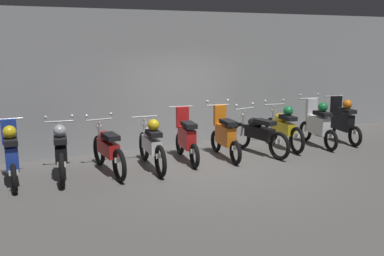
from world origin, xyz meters
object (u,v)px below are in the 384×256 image
(motorbike_slot_1, at_px, (61,151))
(motorbike_slot_9, at_px, (342,120))
(motorbike_slot_6, at_px, (259,133))
(motorbike_slot_7, at_px, (284,127))
(motorbike_slot_8, at_px, (318,124))
(motorbike_slot_5, at_px, (225,135))
(motorbike_slot_3, at_px, (151,144))
(motorbike_slot_4, at_px, (186,138))
(motorbike_slot_0, at_px, (11,154))
(motorbike_slot_2, at_px, (108,149))

(motorbike_slot_1, distance_m, motorbike_slot_9, 7.22)
(motorbike_slot_6, relative_size, motorbike_slot_7, 1.00)
(motorbike_slot_7, distance_m, motorbike_slot_9, 1.81)
(motorbike_slot_1, xyz_separation_m, motorbike_slot_8, (6.32, -0.17, 0.04))
(motorbike_slot_5, xyz_separation_m, motorbike_slot_8, (2.71, -0.02, 0.04))
(motorbike_slot_3, xyz_separation_m, motorbike_slot_4, (0.91, 0.22, -0.00))
(motorbike_slot_8, bearing_deg, motorbike_slot_7, 166.83)
(motorbike_slot_0, xyz_separation_m, motorbike_slot_2, (1.80, -0.12, -0.07))
(motorbike_slot_4, distance_m, motorbike_slot_6, 1.81)
(motorbike_slot_7, bearing_deg, motorbike_slot_8, -13.17)
(motorbike_slot_3, bearing_deg, motorbike_slot_5, 2.44)
(motorbike_slot_1, xyz_separation_m, motorbike_slot_2, (0.90, -0.13, -0.04))
(motorbike_slot_7, bearing_deg, motorbike_slot_1, -179.58)
(motorbike_slot_7, bearing_deg, motorbike_slot_5, -174.04)
(motorbike_slot_7, bearing_deg, motorbike_slot_4, -179.01)
(motorbike_slot_4, bearing_deg, motorbike_slot_3, -166.45)
(motorbike_slot_2, xyz_separation_m, motorbike_slot_5, (2.71, -0.02, 0.04))
(motorbike_slot_6, bearing_deg, motorbike_slot_0, 177.98)
(motorbike_slot_2, distance_m, motorbike_slot_8, 5.42)
(motorbike_slot_3, height_order, motorbike_slot_9, motorbike_slot_9)
(motorbike_slot_0, bearing_deg, motorbike_slot_9, -0.56)
(motorbike_slot_2, distance_m, motorbike_slot_9, 6.32)
(motorbike_slot_1, bearing_deg, motorbike_slot_4, -0.16)
(motorbike_slot_0, xyz_separation_m, motorbike_slot_4, (3.61, 0.00, -0.04))
(motorbike_slot_6, relative_size, motorbike_slot_8, 1.16)
(motorbike_slot_0, distance_m, motorbike_slot_1, 0.90)
(motorbike_slot_1, height_order, motorbike_slot_6, same)
(motorbike_slot_3, relative_size, motorbike_slot_5, 1.16)
(motorbike_slot_5, xyz_separation_m, motorbike_slot_6, (0.89, -0.05, -0.04))
(motorbike_slot_8, bearing_deg, motorbike_slot_6, -179.05)
(motorbike_slot_0, relative_size, motorbike_slot_3, 0.86)
(motorbike_slot_4, xyz_separation_m, motorbike_slot_6, (1.79, -0.19, -0.03))
(motorbike_slot_5, relative_size, motorbike_slot_6, 0.86)
(motorbike_slot_2, relative_size, motorbike_slot_7, 1.01)
(motorbike_slot_5, distance_m, motorbike_slot_9, 3.61)
(motorbike_slot_4, bearing_deg, motorbike_slot_6, -6.19)
(motorbike_slot_2, bearing_deg, motorbike_slot_3, -5.93)
(motorbike_slot_0, xyz_separation_m, motorbike_slot_7, (6.32, 0.05, -0.04))
(motorbike_slot_1, relative_size, motorbike_slot_8, 1.16)
(motorbike_slot_1, xyz_separation_m, motorbike_slot_5, (3.61, -0.15, -0.00))
(motorbike_slot_2, bearing_deg, motorbike_slot_6, -1.11)
(motorbike_slot_1, relative_size, motorbike_slot_7, 1.00)
(motorbike_slot_0, xyz_separation_m, motorbike_slot_6, (5.41, -0.19, -0.07))
(motorbike_slot_5, bearing_deg, motorbike_slot_3, -177.56)
(motorbike_slot_2, bearing_deg, motorbike_slot_8, -0.42)
(motorbike_slot_8, bearing_deg, motorbike_slot_4, 177.39)
(motorbike_slot_3, bearing_deg, motorbike_slot_2, 174.07)
(motorbike_slot_0, height_order, motorbike_slot_3, motorbike_slot_0)
(motorbike_slot_5, bearing_deg, motorbike_slot_6, -3.42)
(motorbike_slot_6, bearing_deg, motorbike_slot_5, 176.58)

